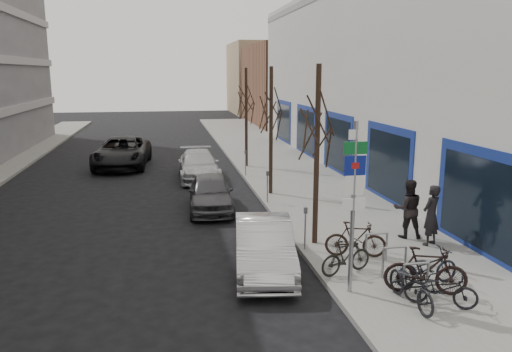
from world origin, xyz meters
name	(u,v)px	position (x,y,z in m)	size (l,w,h in m)	color
ground	(250,305)	(0.00, 0.00, 0.00)	(120.00, 120.00, 0.00)	black
sidewalk_east	(313,193)	(4.50, 10.00, 0.07)	(5.00, 70.00, 0.15)	slate
commercial_building	(493,77)	(17.00, 16.00, 5.00)	(20.00, 32.00, 10.00)	#B7B7B2
brick_building_far	(309,85)	(13.00, 40.00, 4.00)	(12.00, 14.00, 8.00)	brown
tan_building_far	(281,78)	(13.50, 55.00, 4.50)	(13.00, 12.00, 9.00)	#937A5B
highway_sign_pole	(353,197)	(2.40, -0.01, 2.46)	(0.55, 0.10, 4.20)	gray
bike_rack	(394,258)	(3.80, 0.60, 0.66)	(0.66, 2.26, 0.83)	gray
tree_near	(318,113)	(2.60, 3.50, 4.10)	(1.80, 1.80, 5.50)	black
tree_mid	(271,101)	(2.60, 10.00, 4.10)	(1.80, 1.80, 5.50)	black
tree_far	(246,94)	(2.60, 16.50, 4.10)	(1.80, 1.80, 5.50)	black
meter_front	(305,224)	(2.15, 3.00, 0.92)	(0.10, 0.08, 1.27)	gray
meter_mid	(267,184)	(2.15, 8.50, 0.92)	(0.10, 0.08, 1.27)	gray
meter_back	(246,160)	(2.15, 14.00, 0.92)	(0.10, 0.08, 1.27)	gray
bike_near_left	(411,282)	(3.49, -0.90, 0.69)	(0.54, 1.78, 1.08)	black
bike_near_right	(426,270)	(4.09, -0.42, 0.73)	(0.57, 1.92, 1.17)	black
bike_mid_curb	(427,265)	(4.38, 0.04, 0.67)	(0.52, 1.71, 1.04)	black
bike_mid_inner	(346,256)	(2.69, 1.05, 0.62)	(0.46, 1.55, 0.94)	black
bike_far_curb	(441,286)	(4.11, -1.07, 0.63)	(0.48, 1.57, 0.96)	black
bike_far_inner	(356,239)	(3.37, 2.15, 0.67)	(0.51, 1.72, 1.05)	black
parked_car_front	(264,246)	(0.71, 1.97, 0.70)	(1.49, 4.27, 1.41)	#B5B5BB
parked_car_mid	(211,193)	(-0.14, 8.27, 0.70)	(1.66, 4.12, 1.40)	#454449
parked_car_back	(199,165)	(-0.20, 14.22, 0.70)	(1.95, 4.81, 1.39)	#B7B8BD
lane_car	(122,152)	(-4.22, 18.27, 0.84)	(2.78, 6.02, 1.67)	black
pedestrian_near	(431,215)	(5.95, 2.70, 1.07)	(0.67, 0.44, 1.84)	black
pedestrian_far	(408,208)	(5.60, 3.48, 1.09)	(0.69, 0.47, 1.88)	black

